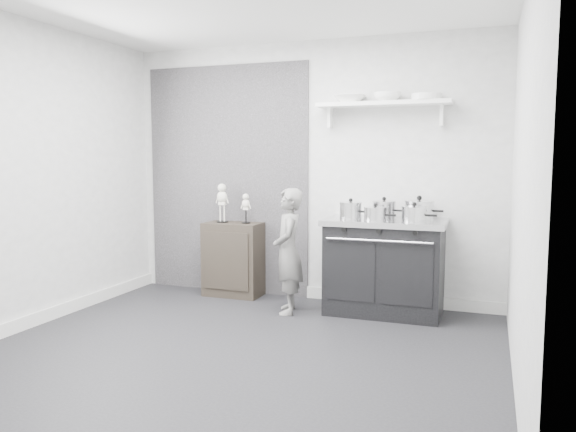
% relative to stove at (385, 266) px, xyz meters
% --- Properties ---
extents(ground, '(4.00, 4.00, 0.00)m').
position_rel_stove_xyz_m(ground, '(-0.88, -1.48, -0.46)').
color(ground, black).
rests_on(ground, ground).
extents(room_shell, '(4.02, 3.62, 2.71)m').
position_rel_stove_xyz_m(room_shell, '(-0.97, -1.33, 1.18)').
color(room_shell, '#ADACAA').
rests_on(room_shell, ground).
extents(wall_shelf, '(1.30, 0.26, 0.24)m').
position_rel_stove_xyz_m(wall_shelf, '(-0.08, 0.20, 1.55)').
color(wall_shelf, white).
rests_on(wall_shelf, room_shell).
extents(stove, '(1.14, 0.71, 0.91)m').
position_rel_stove_xyz_m(stove, '(0.00, 0.00, 0.00)').
color(stove, black).
rests_on(stove, ground).
extents(side_cabinet, '(0.61, 0.36, 0.80)m').
position_rel_stove_xyz_m(side_cabinet, '(-1.67, 0.13, -0.06)').
color(side_cabinet, black).
rests_on(side_cabinet, ground).
extents(child, '(0.42, 0.51, 1.21)m').
position_rel_stove_xyz_m(child, '(-0.87, -0.32, 0.14)').
color(child, slate).
rests_on(child, ground).
extents(pot_front_left, '(0.30, 0.21, 0.20)m').
position_rel_stove_xyz_m(pot_front_left, '(-0.32, -0.10, 0.54)').
color(pot_front_left, silver).
rests_on(pot_front_left, stove).
extents(pot_back_left, '(0.32, 0.23, 0.20)m').
position_rel_stove_xyz_m(pot_back_left, '(-0.04, 0.11, 0.54)').
color(pot_back_left, silver).
rests_on(pot_back_left, stove).
extents(pot_back_right, '(0.37, 0.28, 0.22)m').
position_rel_stove_xyz_m(pot_back_right, '(0.30, 0.13, 0.54)').
color(pot_back_right, silver).
rests_on(pot_back_right, stove).
extents(pot_front_right, '(0.32, 0.23, 0.18)m').
position_rel_stove_xyz_m(pot_front_right, '(0.29, -0.15, 0.53)').
color(pot_front_right, silver).
rests_on(pot_front_right, stove).
extents(pot_front_center, '(0.30, 0.21, 0.16)m').
position_rel_stove_xyz_m(pot_front_center, '(-0.06, -0.18, 0.52)').
color(pot_front_center, silver).
rests_on(pot_front_center, stove).
extents(skeleton_full, '(0.14, 0.09, 0.49)m').
position_rel_stove_xyz_m(skeleton_full, '(-1.80, 0.13, 0.58)').
color(skeleton_full, beige).
rests_on(skeleton_full, side_cabinet).
extents(skeleton_torso, '(0.10, 0.07, 0.36)m').
position_rel_stove_xyz_m(skeleton_torso, '(-1.52, 0.13, 0.52)').
color(skeleton_torso, beige).
rests_on(skeleton_torso, side_cabinet).
extents(bowl_large, '(0.30, 0.30, 0.07)m').
position_rel_stove_xyz_m(bowl_large, '(-0.41, 0.19, 1.62)').
color(bowl_large, white).
rests_on(bowl_large, wall_shelf).
extents(bowl_small, '(0.27, 0.27, 0.08)m').
position_rel_stove_xyz_m(bowl_small, '(-0.04, 0.19, 1.62)').
color(bowl_small, white).
rests_on(bowl_small, wall_shelf).
extents(plate_stack, '(0.29, 0.29, 0.06)m').
position_rel_stove_xyz_m(plate_stack, '(0.33, 0.19, 1.61)').
color(plate_stack, white).
rests_on(plate_stack, wall_shelf).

